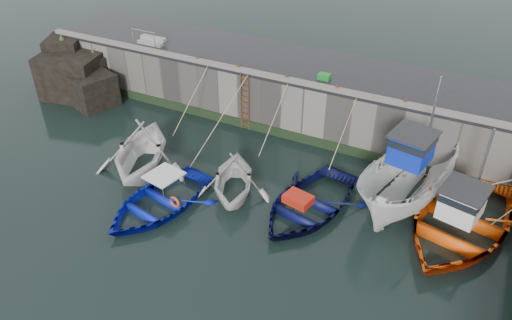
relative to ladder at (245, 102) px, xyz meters
The scene contains 24 objects.
ground 10.24m from the ladder, 78.60° to the right, with size 120.00×120.00×0.00m, color black.
quay_back 3.27m from the ladder, 52.28° to the left, with size 30.00×5.00×3.00m, color slate.
road_back 3.59m from the ladder, 52.28° to the left, with size 30.00×5.00×0.16m, color black.
kerb_back 2.62m from the ladder, ahead, with size 30.00×0.30×0.20m, color slate.
algae_back 2.41m from the ladder, ahead, with size 30.00×0.08×0.50m, color black.
rock_outcrop 10.95m from the ladder, behind, with size 5.85×4.24×3.41m.
ladder is the anchor object (origin of this frame).
boat_near_white 6.34m from the ladder, 114.29° to the right, with size 4.55×5.27×2.78m, color silver.
boat_near_white_rope 3.34m from the ladder, 149.22° to the right, with size 0.04×4.11×3.10m, color tan, non-canonical shape.
boat_near_blue 7.75m from the ladder, 91.48° to the right, with size 3.82×5.35×1.11m, color #0C1BB4.
boat_near_blue_rope 2.97m from the ladder, 94.48° to the right, with size 0.04×5.78×3.10m, color tan, non-canonical shape.
boat_near_blacktrim 5.94m from the ladder, 67.21° to the right, with size 3.61×4.18×2.20m, color silver.
boat_near_blacktrim_rope 3.04m from the ladder, 31.23° to the right, with size 0.04×3.86×3.10m, color tan, non-canonical shape.
boat_near_navy 7.57m from the ladder, 40.89° to the right, with size 4.08×5.72×1.18m, color #090E3D.
boat_near_navy_rope 5.92m from the ladder, 11.41° to the right, with size 0.04×3.56×3.10m, color tan, non-canonical shape.
boat_far_white 9.53m from the ladder, 15.43° to the right, with size 4.15×7.81×5.86m.
boat_far_orange 12.01m from the ladder, 16.06° to the right, with size 6.71×8.31×4.52m.
fish_crate 4.36m from the ladder, 18.73° to the left, with size 0.60×0.44×0.28m, color #177E25.
railing 7.10m from the ladder, 168.83° to the left, with size 1.60×1.05×1.00m.
bollard_a 3.47m from the ladder, behind, with size 0.18×0.18×0.28m, color #3F1E0F.
bollard_b 1.81m from the ladder, 146.14° to the left, with size 0.18×0.18×0.28m, color #3F1E0F.
bollard_c 2.81m from the ladder, ahead, with size 0.18×0.18×0.28m, color #3F1E0F.
bollard_d 5.11m from the ladder, ahead, with size 0.18×0.18×0.28m, color #3F1E0F.
bollard_e 8.19m from the ladder, ahead, with size 0.18×0.18×0.28m, color #3F1E0F.
Camera 1 is at (9.08, -10.61, 13.64)m, focal length 35.00 mm.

